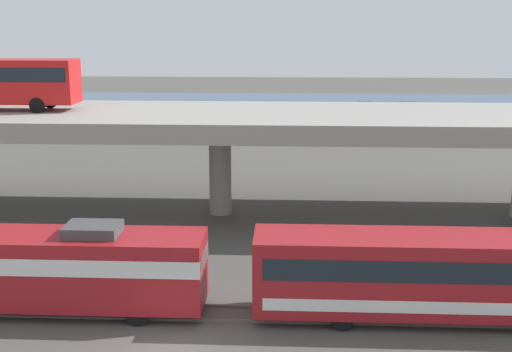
{
  "coord_description": "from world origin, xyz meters",
  "views": [
    {
      "loc": [
        4.61,
        -23.54,
        13.02
      ],
      "look_at": [
        2.65,
        15.7,
        3.68
      ],
      "focal_mm": 46.34,
      "sensor_mm": 36.0,
      "label": 1
    }
  ],
  "objects_px": {
    "train_locomotive": "(23,265)",
    "parked_car_7": "(365,107)",
    "train_coach_lead": "(505,274)",
    "parked_car_2": "(252,110)",
    "parked_car_1": "(362,112)",
    "parked_car_4": "(210,112)",
    "parked_car_0": "(63,106)",
    "parked_car_5": "(309,110)",
    "parked_car_6": "(410,108)",
    "parked_car_3": "(303,113)"
  },
  "relations": [
    {
      "from": "parked_car_2",
      "to": "parked_car_3",
      "type": "xyz_separation_m",
      "value": [
        5.97,
        -2.36,
        0.0
      ]
    },
    {
      "from": "parked_car_3",
      "to": "parked_car_5",
      "type": "xyz_separation_m",
      "value": [
        0.8,
        2.78,
        -0.0
      ]
    },
    {
      "from": "train_locomotive",
      "to": "parked_car_7",
      "type": "bearing_deg",
      "value": -111.76
    },
    {
      "from": "parked_car_2",
      "to": "parked_car_5",
      "type": "xyz_separation_m",
      "value": [
        6.77,
        0.41,
        -0.0
      ]
    },
    {
      "from": "parked_car_4",
      "to": "parked_car_5",
      "type": "bearing_deg",
      "value": 12.07
    },
    {
      "from": "parked_car_2",
      "to": "parked_car_7",
      "type": "relative_size",
      "value": 1.14
    },
    {
      "from": "parked_car_1",
      "to": "parked_car_6",
      "type": "bearing_deg",
      "value": 33.32
    },
    {
      "from": "train_coach_lead",
      "to": "parked_car_5",
      "type": "height_order",
      "value": "train_coach_lead"
    },
    {
      "from": "parked_car_0",
      "to": "train_locomotive",
      "type": "bearing_deg",
      "value": 106.92
    },
    {
      "from": "parked_car_2",
      "to": "parked_car_4",
      "type": "bearing_deg",
      "value": -156.9
    },
    {
      "from": "parked_car_6",
      "to": "parked_car_2",
      "type": "bearing_deg",
      "value": -172.77
    },
    {
      "from": "parked_car_1",
      "to": "parked_car_5",
      "type": "bearing_deg",
      "value": 160.72
    },
    {
      "from": "parked_car_3",
      "to": "parked_car_5",
      "type": "height_order",
      "value": "same"
    },
    {
      "from": "train_locomotive",
      "to": "parked_car_3",
      "type": "height_order",
      "value": "train_locomotive"
    },
    {
      "from": "train_coach_lead",
      "to": "parked_car_4",
      "type": "bearing_deg",
      "value": -68.84
    },
    {
      "from": "parked_car_7",
      "to": "parked_car_3",
      "type": "bearing_deg",
      "value": 33.32
    },
    {
      "from": "train_locomotive",
      "to": "parked_car_2",
      "type": "xyz_separation_m",
      "value": [
        7.63,
        50.43,
        0.38
      ]
    },
    {
      "from": "train_coach_lead",
      "to": "parked_car_2",
      "type": "bearing_deg",
      "value": -74.63
    },
    {
      "from": "train_coach_lead",
      "to": "parked_car_2",
      "type": "distance_m",
      "value": 52.3
    },
    {
      "from": "parked_car_7",
      "to": "parked_car_6",
      "type": "bearing_deg",
      "value": 177.81
    },
    {
      "from": "parked_car_1",
      "to": "parked_car_6",
      "type": "distance_m",
      "value": 7.46
    },
    {
      "from": "parked_car_0",
      "to": "parked_car_1",
      "type": "distance_m",
      "value": 36.65
    },
    {
      "from": "train_coach_lead",
      "to": "parked_car_7",
      "type": "height_order",
      "value": "train_coach_lead"
    },
    {
      "from": "parked_car_1",
      "to": "parked_car_7",
      "type": "bearing_deg",
      "value": 79.69
    },
    {
      "from": "train_locomotive",
      "to": "parked_car_4",
      "type": "height_order",
      "value": "train_locomotive"
    },
    {
      "from": "train_locomotive",
      "to": "parked_car_1",
      "type": "relative_size",
      "value": 3.76
    },
    {
      "from": "parked_car_0",
      "to": "parked_car_6",
      "type": "xyz_separation_m",
      "value": [
        42.66,
        0.12,
        -0.0
      ]
    },
    {
      "from": "parked_car_0",
      "to": "parked_car_1",
      "type": "height_order",
      "value": "same"
    },
    {
      "from": "parked_car_1",
      "to": "parked_car_3",
      "type": "distance_m",
      "value": 6.83
    },
    {
      "from": "parked_car_1",
      "to": "parked_car_3",
      "type": "bearing_deg",
      "value": -174.31
    },
    {
      "from": "train_coach_lead",
      "to": "parked_car_7",
      "type": "bearing_deg",
      "value": -89.67
    },
    {
      "from": "parked_car_5",
      "to": "train_locomotive",
      "type": "bearing_deg",
      "value": 74.19
    },
    {
      "from": "parked_car_3",
      "to": "train_locomotive",
      "type": "bearing_deg",
      "value": 74.2
    },
    {
      "from": "parked_car_6",
      "to": "parked_car_5",
      "type": "bearing_deg",
      "value": -170.72
    },
    {
      "from": "parked_car_2",
      "to": "parked_car_5",
      "type": "relative_size",
      "value": 1.11
    },
    {
      "from": "parked_car_0",
      "to": "parked_car_5",
      "type": "height_order",
      "value": "same"
    },
    {
      "from": "parked_car_1",
      "to": "parked_car_4",
      "type": "height_order",
      "value": "same"
    },
    {
      "from": "train_locomotive",
      "to": "parked_car_5",
      "type": "relative_size",
      "value": 3.89
    },
    {
      "from": "train_coach_lead",
      "to": "parked_car_1",
      "type": "height_order",
      "value": "train_coach_lead"
    },
    {
      "from": "train_locomotive",
      "to": "parked_car_0",
      "type": "relative_size",
      "value": 3.59
    },
    {
      "from": "train_locomotive",
      "to": "train_coach_lead",
      "type": "distance_m",
      "value": 21.48
    },
    {
      "from": "train_coach_lead",
      "to": "parked_car_7",
      "type": "distance_m",
      "value": 53.05
    },
    {
      "from": "parked_car_1",
      "to": "parked_car_6",
      "type": "relative_size",
      "value": 1.03
    },
    {
      "from": "parked_car_0",
      "to": "parked_car_7",
      "type": "relative_size",
      "value": 1.12
    },
    {
      "from": "parked_car_4",
      "to": "train_coach_lead",
      "type": "bearing_deg",
      "value": -68.84
    },
    {
      "from": "parked_car_5",
      "to": "parked_car_7",
      "type": "xyz_separation_m",
      "value": [
        6.78,
        2.21,
        -0.0
      ]
    },
    {
      "from": "train_locomotive",
      "to": "parked_car_7",
      "type": "distance_m",
      "value": 57.12
    },
    {
      "from": "parked_car_3",
      "to": "parked_car_4",
      "type": "height_order",
      "value": "same"
    },
    {
      "from": "parked_car_0",
      "to": "parked_car_5",
      "type": "xyz_separation_m",
      "value": [
        30.43,
        -1.88,
        -0.0
      ]
    },
    {
      "from": "parked_car_5",
      "to": "parked_car_7",
      "type": "relative_size",
      "value": 1.03
    }
  ]
}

